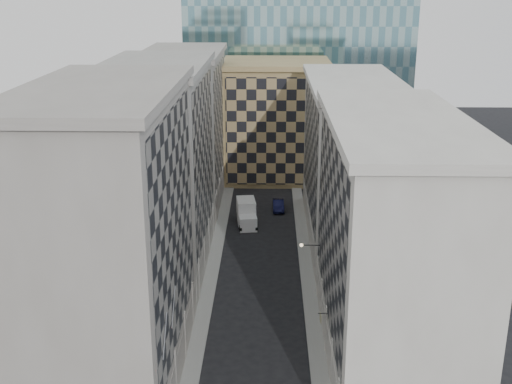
# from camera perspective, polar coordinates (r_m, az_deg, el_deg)

# --- Properties ---
(sidewalk_west) EXTENTS (1.50, 100.00, 0.15)m
(sidewalk_west) POSITION_cam_1_polar(r_m,az_deg,el_deg) (70.86, -3.99, -7.34)
(sidewalk_west) COLOR gray
(sidewalk_west) RESTS_ON ground
(sidewalk_east) EXTENTS (1.50, 100.00, 0.15)m
(sidewalk_east) POSITION_cam_1_polar(r_m,az_deg,el_deg) (70.70, 4.59, -7.41)
(sidewalk_east) COLOR gray
(sidewalk_east) RESTS_ON ground
(bldg_left_a) EXTENTS (10.80, 22.80, 23.70)m
(bldg_left_a) POSITION_cam_1_polar(r_m,az_deg,el_deg) (49.87, -12.71, -4.36)
(bldg_left_a) COLOR gray
(bldg_left_a) RESTS_ON ground
(bldg_left_b) EXTENTS (10.80, 22.80, 22.70)m
(bldg_left_b) POSITION_cam_1_polar(r_m,az_deg,el_deg) (70.39, -8.55, 2.13)
(bldg_left_b) COLOR gray
(bldg_left_b) RESTS_ON ground
(bldg_left_c) EXTENTS (10.80, 22.80, 21.70)m
(bldg_left_c) POSITION_cam_1_polar(r_m,az_deg,el_deg) (91.60, -6.28, 5.65)
(bldg_left_c) COLOR gray
(bldg_left_c) RESTS_ON ground
(bldg_right_a) EXTENTS (10.80, 26.80, 20.70)m
(bldg_right_a) POSITION_cam_1_polar(r_m,az_deg,el_deg) (53.60, 11.77, -4.40)
(bldg_right_a) COLOR beige
(bldg_right_a) RESTS_ON ground
(bldg_right_b) EXTENTS (10.80, 28.80, 19.70)m
(bldg_right_b) POSITION_cam_1_polar(r_m,az_deg,el_deg) (79.05, 8.38, 2.81)
(bldg_right_b) COLOR beige
(bldg_right_b) RESTS_ON ground
(tan_block) EXTENTS (16.80, 14.80, 18.80)m
(tan_block) POSITION_cam_1_polar(r_m,az_deg,el_deg) (103.72, 1.77, 6.44)
(tan_block) COLOR #A18355
(tan_block) RESTS_ON ground
(church_tower) EXTENTS (7.20, 7.20, 51.50)m
(church_tower) POSITION_cam_1_polar(r_m,az_deg,el_deg) (115.70, 0.78, 16.41)
(church_tower) COLOR #2D2823
(church_tower) RESTS_ON ground
(flagpoles_left) EXTENTS (0.10, 6.33, 2.33)m
(flagpoles_left) POSITION_cam_1_polar(r_m,az_deg,el_deg) (46.15, -7.71, -11.27)
(flagpoles_left) COLOR gray
(flagpoles_left) RESTS_ON ground
(bracket_lamp) EXTENTS (1.98, 0.36, 0.36)m
(bracket_lamp) POSITION_cam_1_polar(r_m,az_deg,el_deg) (62.67, 4.23, -4.74)
(bracket_lamp) COLOR black
(bracket_lamp) RESTS_ON ground
(box_truck) EXTENTS (3.02, 6.01, 3.16)m
(box_truck) POSITION_cam_1_polar(r_m,az_deg,el_deg) (84.62, -0.84, -1.98)
(box_truck) COLOR white
(box_truck) RESTS_ON ground
(dark_car) EXTENTS (1.64, 4.41, 1.44)m
(dark_car) POSITION_cam_1_polar(r_m,az_deg,el_deg) (89.97, 2.00, -1.19)
(dark_car) COLOR #0E1034
(dark_car) RESTS_ON ground
(shop_sign) EXTENTS (0.84, 0.74, 0.82)m
(shop_sign) POSITION_cam_1_polar(r_m,az_deg,el_deg) (54.94, 5.77, -11.03)
(shop_sign) COLOR black
(shop_sign) RESTS_ON ground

